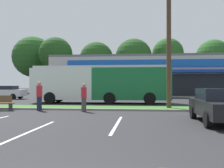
% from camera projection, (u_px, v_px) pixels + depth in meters
% --- Properties ---
extents(grass_median, '(56.00, 2.20, 0.12)m').
position_uv_depth(grass_median, '(126.00, 108.00, 17.22)').
color(grass_median, '#386B28').
rests_on(grass_median, ground_plane).
extents(curb_lip, '(56.00, 0.24, 0.12)m').
position_uv_depth(curb_lip, '(125.00, 110.00, 16.01)').
color(curb_lip, gray).
rests_on(curb_lip, ground_plane).
extents(parking_stripe_1, '(0.12, 4.80, 0.01)m').
position_uv_depth(parking_stripe_1, '(30.00, 132.00, 8.89)').
color(parking_stripe_1, silver).
rests_on(parking_stripe_1, ground_plane).
extents(parking_stripe_2, '(0.12, 4.80, 0.01)m').
position_uv_depth(parking_stripe_2, '(117.00, 124.00, 10.56)').
color(parking_stripe_2, silver).
rests_on(parking_stripe_2, ground_plane).
extents(storefront_building, '(26.45, 12.09, 5.62)m').
position_uv_depth(storefront_building, '(147.00, 77.00, 38.26)').
color(storefront_building, '#BCB7AD').
rests_on(storefront_building, ground_plane).
extents(tree_far_left, '(8.19, 8.19, 11.38)m').
position_uv_depth(tree_far_left, '(33.00, 57.00, 52.06)').
color(tree_far_left, '#473323').
rests_on(tree_far_left, ground_plane).
extents(tree_left, '(6.12, 6.12, 10.36)m').
position_uv_depth(tree_left, '(56.00, 54.00, 47.28)').
color(tree_left, '#473323').
rests_on(tree_left, ground_plane).
extents(tree_mid_left, '(6.14, 6.14, 9.47)m').
position_uv_depth(tree_mid_left, '(96.00, 59.00, 47.27)').
color(tree_mid_left, '#473323').
rests_on(tree_mid_left, ground_plane).
extents(tree_mid, '(6.62, 6.62, 9.97)m').
position_uv_depth(tree_mid, '(134.00, 57.00, 46.69)').
color(tree_mid, '#473323').
rests_on(tree_mid, ground_plane).
extents(tree_mid_right, '(5.83, 5.83, 10.38)m').
position_uv_depth(tree_mid_right, '(168.00, 54.00, 48.36)').
color(tree_mid_right, '#473323').
rests_on(tree_mid_right, ground_plane).
extents(tree_right, '(6.04, 6.04, 9.56)m').
position_uv_depth(tree_right, '(213.00, 57.00, 45.25)').
color(tree_right, '#473323').
rests_on(tree_right, ground_plane).
extents(utility_pole, '(3.13, 2.38, 11.47)m').
position_uv_depth(utility_pole, '(167.00, 16.00, 16.79)').
color(utility_pole, '#4C3826').
rests_on(utility_pole, ground_plane).
extents(city_bus, '(12.04, 2.70, 3.25)m').
position_uv_depth(city_bus, '(101.00, 83.00, 22.58)').
color(city_bus, '#196638').
rests_on(city_bus, ground_plane).
extents(bus_stop_bench, '(1.60, 0.45, 0.95)m').
position_uv_depth(bus_stop_bench, '(1.00, 102.00, 16.32)').
color(bus_stop_bench, brown).
rests_on(bus_stop_bench, ground_plane).
extents(car_0, '(4.26, 1.96, 1.40)m').
position_uv_depth(car_0, '(139.00, 93.00, 29.01)').
color(car_0, silver).
rests_on(car_0, ground_plane).
extents(car_2, '(1.92, 4.41, 1.46)m').
position_uv_depth(car_2, '(220.00, 105.00, 10.94)').
color(car_2, black).
rests_on(car_2, ground_plane).
extents(car_3, '(4.32, 1.87, 1.50)m').
position_uv_depth(car_3, '(6.00, 92.00, 29.17)').
color(car_3, silver).
rests_on(car_3, ground_plane).
extents(pedestrian_near_bench, '(0.37, 0.37, 1.81)m').
position_uv_depth(pedestrian_near_bench, '(39.00, 96.00, 16.13)').
color(pedestrian_near_bench, '#1E2338').
rests_on(pedestrian_near_bench, ground_plane).
extents(pedestrian_mid, '(0.34, 0.34, 1.70)m').
position_uv_depth(pedestrian_mid, '(84.00, 98.00, 15.50)').
color(pedestrian_mid, '#47423D').
rests_on(pedestrian_mid, ground_plane).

